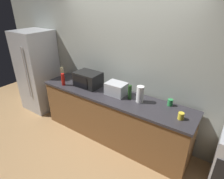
{
  "coord_description": "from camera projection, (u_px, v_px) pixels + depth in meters",
  "views": [
    {
      "loc": [
        1.64,
        -1.98,
        2.4
      ],
      "look_at": [
        0.0,
        0.4,
        1.0
      ],
      "focal_mm": 30.33,
      "sensor_mm": 36.0,
      "label": 1
    }
  ],
  "objects": [
    {
      "name": "bottle_wine",
      "position": [
        130.0,
        92.0,
        3.07
      ],
      "size": [
        0.06,
        0.06,
        0.24
      ],
      "primitive_type": "cylinder",
      "color": "#1E3F19",
      "rests_on": "counter_run"
    },
    {
      "name": "back_wall",
      "position": [
        125.0,
        64.0,
        3.36
      ],
      "size": [
        6.4,
        0.1,
        2.7
      ],
      "primitive_type": "cube",
      "color": "#9EA399",
      "rests_on": "ground_plane"
    },
    {
      "name": "counter_run",
      "position": [
        112.0,
        117.0,
        3.45
      ],
      "size": [
        2.84,
        0.64,
        0.9
      ],
      "color": "brown",
      "rests_on": "ground_plane"
    },
    {
      "name": "paper_towel_roll",
      "position": [
        140.0,
        94.0,
        2.97
      ],
      "size": [
        0.12,
        0.12,
        0.27
      ],
      "primitive_type": "cylinder",
      "color": "white",
      "rests_on": "counter_run"
    },
    {
      "name": "mug_yellow",
      "position": [
        181.0,
        116.0,
        2.58
      ],
      "size": [
        0.08,
        0.08,
        0.1
      ],
      "primitive_type": "cylinder",
      "color": "yellow",
      "rests_on": "counter_run"
    },
    {
      "name": "ground_plane",
      "position": [
        99.0,
        148.0,
        3.35
      ],
      "size": [
        8.0,
        8.0,
        0.0
      ],
      "primitive_type": "plane",
      "color": "#A87F51"
    },
    {
      "name": "bottle_hot_sauce",
      "position": [
        63.0,
        79.0,
        3.57
      ],
      "size": [
        0.06,
        0.06,
        0.23
      ],
      "primitive_type": "cylinder",
      "color": "red",
      "rests_on": "counter_run"
    },
    {
      "name": "refrigerator",
      "position": [
        38.0,
        71.0,
        4.3
      ],
      "size": [
        0.72,
        0.73,
        1.8
      ],
      "color": "#B7BABF",
      "rests_on": "ground_plane"
    },
    {
      "name": "microwave",
      "position": [
        88.0,
        79.0,
        3.52
      ],
      "size": [
        0.48,
        0.35,
        0.27
      ],
      "color": "black",
      "rests_on": "counter_run"
    },
    {
      "name": "toaster_oven",
      "position": [
        116.0,
        89.0,
        3.23
      ],
      "size": [
        0.34,
        0.26,
        0.21
      ],
      "primitive_type": "cube",
      "color": "#B7BABF",
      "rests_on": "counter_run"
    },
    {
      "name": "mug_green",
      "position": [
        170.0,
        102.0,
        2.91
      ],
      "size": [
        0.08,
        0.08,
        0.1
      ],
      "primitive_type": "cylinder",
      "color": "#2D8C47",
      "rests_on": "counter_run"
    },
    {
      "name": "bottle_hand_soap",
      "position": [
        62.0,
        73.0,
        3.87
      ],
      "size": [
        0.07,
        0.07,
        0.24
      ],
      "primitive_type": "cylinder",
      "color": "beige",
      "rests_on": "counter_run"
    }
  ]
}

